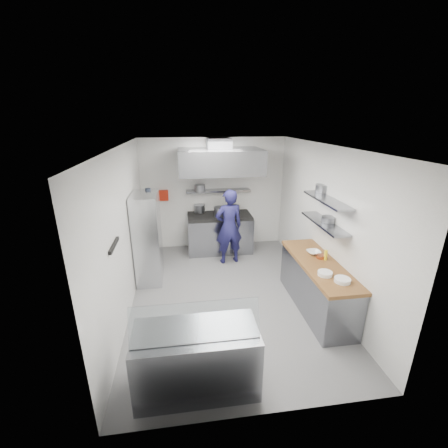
{
  "coord_description": "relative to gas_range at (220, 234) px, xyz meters",
  "views": [
    {
      "loc": [
        -0.78,
        -4.93,
        3.24
      ],
      "look_at": [
        0.0,
        0.6,
        1.25
      ],
      "focal_mm": 24.0,
      "sensor_mm": 36.0,
      "label": 1
    }
  ],
  "objects": [
    {
      "name": "floor",
      "position": [
        -0.1,
        -2.1,
        -0.45
      ],
      "size": [
        5.0,
        5.0,
        0.0
      ],
      "primitive_type": "plane",
      "color": "#5D5D60",
      "rests_on": "ground"
    },
    {
      "name": "ceiling",
      "position": [
        -0.1,
        -2.1,
        2.35
      ],
      "size": [
        5.0,
        5.0,
        0.0
      ],
      "primitive_type": "plane",
      "rotation": [
        3.14,
        0.0,
        0.0
      ],
      "color": "silver",
      "rests_on": "wall_back"
    },
    {
      "name": "wall_back",
      "position": [
        -0.1,
        0.4,
        0.95
      ],
      "size": [
        3.6,
        2.8,
        0.02
      ],
      "primitive_type": "cube",
      "rotation": [
        1.57,
        0.0,
        0.0
      ],
      "color": "white",
      "rests_on": "floor"
    },
    {
      "name": "wall_front",
      "position": [
        -0.1,
        -4.6,
        0.95
      ],
      "size": [
        3.6,
        2.8,
        0.02
      ],
      "primitive_type": "cube",
      "rotation": [
        -1.57,
        0.0,
        0.0
      ],
      "color": "white",
      "rests_on": "floor"
    },
    {
      "name": "wall_left",
      "position": [
        -1.9,
        -2.1,
        0.95
      ],
      "size": [
        2.8,
        5.0,
        0.02
      ],
      "primitive_type": "cube",
      "rotation": [
        1.57,
        0.0,
        1.57
      ],
      "color": "white",
      "rests_on": "floor"
    },
    {
      "name": "wall_right",
      "position": [
        1.7,
        -2.1,
        0.95
      ],
      "size": [
        2.8,
        5.0,
        0.02
      ],
      "primitive_type": "cube",
      "rotation": [
        1.57,
        0.0,
        -1.57
      ],
      "color": "white",
      "rests_on": "floor"
    },
    {
      "name": "gas_range",
      "position": [
        0.0,
        0.0,
        0.0
      ],
      "size": [
        1.6,
        0.8,
        0.9
      ],
      "primitive_type": "cube",
      "color": "gray",
      "rests_on": "floor"
    },
    {
      "name": "cooktop",
      "position": [
        0.0,
        0.0,
        0.48
      ],
      "size": [
        1.57,
        0.78,
        0.06
      ],
      "primitive_type": "cube",
      "color": "black",
      "rests_on": "gas_range"
    },
    {
      "name": "stock_pot_left",
      "position": [
        -0.48,
        0.29,
        0.61
      ],
      "size": [
        0.28,
        0.28,
        0.2
      ],
      "primitive_type": "cylinder",
      "color": "slate",
      "rests_on": "cooktop"
    },
    {
      "name": "stock_pot_mid",
      "position": [
        0.01,
        -0.13,
        0.63
      ],
      "size": [
        0.31,
        0.31,
        0.24
      ],
      "primitive_type": "cylinder",
      "color": "slate",
      "rests_on": "cooktop"
    },
    {
      "name": "stock_pot_right",
      "position": [
        0.44,
        0.26,
        0.59
      ],
      "size": [
        0.24,
        0.24,
        0.16
      ],
      "primitive_type": "cylinder",
      "color": "slate",
      "rests_on": "cooktop"
    },
    {
      "name": "over_range_shelf",
      "position": [
        0.0,
        0.24,
        1.07
      ],
      "size": [
        1.6,
        0.3,
        0.04
      ],
      "primitive_type": "cube",
      "color": "gray",
      "rests_on": "wall_back"
    },
    {
      "name": "shelf_pot_a",
      "position": [
        -0.47,
        0.08,
        1.18
      ],
      "size": [
        0.26,
        0.26,
        0.18
      ],
      "primitive_type": "cylinder",
      "color": "slate",
      "rests_on": "over_range_shelf"
    },
    {
      "name": "extractor_hood",
      "position": [
        0.0,
        -0.18,
        1.85
      ],
      "size": [
        1.9,
        1.15,
        0.55
      ],
      "primitive_type": "cube",
      "color": "gray",
      "rests_on": "wall_back"
    },
    {
      "name": "hood_duct",
      "position": [
        0.0,
        0.05,
        2.23
      ],
      "size": [
        0.55,
        0.55,
        0.24
      ],
      "primitive_type": "cube",
      "color": "slate",
      "rests_on": "extractor_hood"
    },
    {
      "name": "red_firebox",
      "position": [
        -1.35,
        0.34,
        0.97
      ],
      "size": [
        0.22,
        0.1,
        0.26
      ],
      "primitive_type": "cube",
      "color": "#AC1F0D",
      "rests_on": "wall_back"
    },
    {
      "name": "chef",
      "position": [
        0.13,
        -0.68,
        0.43
      ],
      "size": [
        0.7,
        0.53,
        1.76
      ],
      "primitive_type": "imported",
      "rotation": [
        0.0,
        0.0,
        3.32
      ],
      "color": "#191849",
      "rests_on": "floor"
    },
    {
      "name": "wire_rack",
      "position": [
        -1.63,
        -1.22,
        0.48
      ],
      "size": [
        0.5,
        0.9,
        1.85
      ],
      "primitive_type": "cube",
      "color": "silver",
      "rests_on": "floor"
    },
    {
      "name": "rack_bin_a",
      "position": [
        -1.63,
        -1.09,
        0.35
      ],
      "size": [
        0.16,
        0.2,
        0.18
      ],
      "primitive_type": "cube",
      "color": "white",
      "rests_on": "wire_rack"
    },
    {
      "name": "rack_bin_b",
      "position": [
        -1.63,
        -0.68,
        0.85
      ],
      "size": [
        0.13,
        0.17,
        0.15
      ],
      "primitive_type": "cube",
      "color": "yellow",
      "rests_on": "wire_rack"
    },
    {
      "name": "rack_jar",
      "position": [
        -1.58,
        -0.93,
        1.35
      ],
      "size": [
        0.11,
        0.11,
        0.18
      ],
      "primitive_type": "cylinder",
      "color": "black",
      "rests_on": "wire_rack"
    },
    {
      "name": "knife_strip",
      "position": [
        -1.88,
        -3.0,
        1.1
      ],
      "size": [
        0.04,
        0.55,
        0.05
      ],
      "primitive_type": "cube",
      "color": "black",
      "rests_on": "wall_left"
    },
    {
      "name": "prep_counter_base",
      "position": [
        1.38,
        -2.7,
        -0.03
      ],
      "size": [
        0.62,
        2.0,
        0.84
      ],
      "primitive_type": "cube",
      "color": "gray",
      "rests_on": "floor"
    },
    {
      "name": "prep_counter_top",
      "position": [
        1.38,
        -2.7,
        0.42
      ],
      "size": [
        0.65,
        2.04,
        0.06
      ],
      "primitive_type": "cube",
      "color": "brown",
      "rests_on": "prep_counter_base"
    },
    {
      "name": "plate_stack_a",
      "position": [
        1.44,
        -3.36,
        0.48
      ],
      "size": [
        0.24,
        0.24,
        0.06
      ],
      "primitive_type": "cylinder",
      "color": "white",
      "rests_on": "prep_counter_top"
    },
    {
      "name": "plate_stack_b",
      "position": [
        1.27,
        -3.13,
        0.48
      ],
      "size": [
        0.23,
        0.23,
        0.06
      ],
      "primitive_type": "cylinder",
      "color": "white",
      "rests_on": "prep_counter_top"
    },
    {
      "name": "copper_pan",
      "position": [
        1.48,
        -2.55,
        0.48
      ],
      "size": [
        0.16,
        0.16,
        0.06
      ],
      "primitive_type": "cylinder",
      "color": "#B65B33",
      "rests_on": "prep_counter_top"
    },
    {
      "name": "squeeze_bottle",
      "position": [
        1.53,
        -2.62,
        0.54
      ],
      "size": [
        0.06,
        0.06,
        0.18
      ],
      "primitive_type": "cylinder",
      "color": "yellow",
      "rests_on": "prep_counter_top"
    },
    {
      "name": "mixing_bowl",
      "position": [
        1.43,
        -2.36,
        0.48
      ],
      "size": [
        0.25,
        0.25,
        0.06
      ],
      "primitive_type": "imported",
      "rotation": [
        0.0,
        0.0,
        0.05
      ],
      "color": "white",
      "rests_on": "prep_counter_top"
    },
    {
      "name": "wall_shelf_lower",
      "position": [
        1.54,
        -2.4,
        1.05
      ],
      "size": [
        0.3,
        1.3,
        0.04
      ],
      "primitive_type": "cube",
      "color": "gray",
      "rests_on": "wall_right"
    },
    {
      "name": "wall_shelf_upper",
      "position": [
        1.54,
        -2.4,
        1.47
      ],
      "size": [
        0.3,
        1.3,
        0.04
      ],
      "primitive_type": "cube",
      "color": "gray",
      "rests_on": "wall_right"
    },
    {
      "name": "shelf_pot_c",
      "position": [
        1.61,
        -2.4,
        1.12
      ],
      "size": [
        0.23,
        0.23,
        0.1
      ],
      "primitive_type": "cylinder",
      "color": "slate",
      "rests_on": "wall_shelf_lower"
    },
    {
      "name": "shelf_pot_d",
      "position": [
        1.69,
        -1.91,
        1.56
      ],
      "size": [
        0.27,
        0.27,
        0.14
      ],
      "primitive_type": "cylinder",
      "color": "slate",
      "rests_on": "wall_shelf_upper"
    },
    {
      "name": "display_case",
      "position": [
        -0.81,
        -4.1,
        -0.03
      ],
      "size": [
        1.5,
        0.7,
        0.85
      ],
      "primitive_type": "cube",
      "color": "gray",
      "rests_on": "floor"
    },
    {
      "name": "display_glass",
      "position": [
        -0.81,
        -4.22,
        0.62
      ],
      "size": [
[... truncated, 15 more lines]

